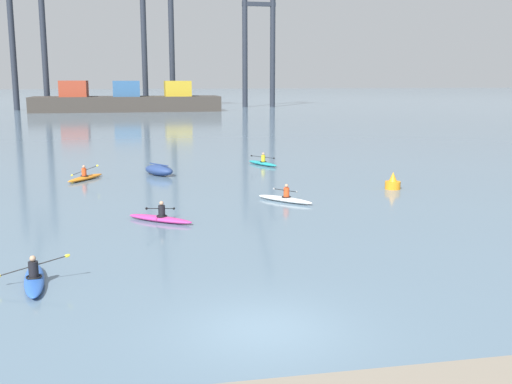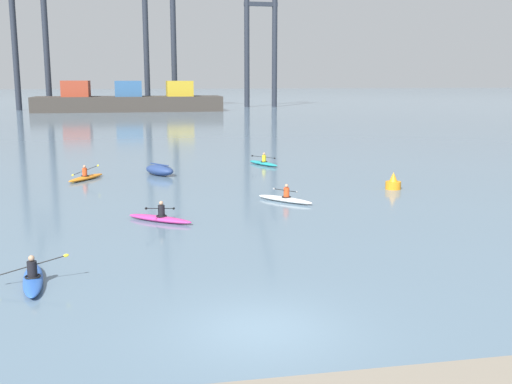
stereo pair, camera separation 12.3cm
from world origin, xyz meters
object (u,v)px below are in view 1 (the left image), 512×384
(capsized_dinghy, at_px, (159,170))
(kayak_orange, at_px, (85,177))
(gantry_crane_west, at_px, (26,17))
(kayak_white, at_px, (285,199))
(channel_buoy, at_px, (393,183))
(container_barge, at_px, (127,100))
(kayak_magenta, at_px, (160,218))
(kayak_blue, at_px, (34,279))
(gantry_crane_west_mid, at_px, (157,18))
(kayak_teal, at_px, (263,163))
(gantry_crane_east_mid, at_px, (259,25))

(capsized_dinghy, height_order, kayak_orange, kayak_orange)
(gantry_crane_west, relative_size, kayak_white, 12.67)
(capsized_dinghy, height_order, channel_buoy, channel_buoy)
(container_barge, relative_size, gantry_crane_west, 0.97)
(kayak_magenta, relative_size, kayak_blue, 0.88)
(gantry_crane_west, bearing_deg, capsized_dinghy, -76.36)
(container_barge, height_order, kayak_blue, container_barge)
(kayak_orange, height_order, kayak_blue, kayak_orange)
(gantry_crane_west, distance_m, kayak_orange, 96.16)
(gantry_crane_west_mid, relative_size, kayak_orange, 11.84)
(kayak_teal, bearing_deg, kayak_white, -96.90)
(container_barge, relative_size, kayak_white, 12.34)
(container_barge, relative_size, gantry_crane_east_mid, 0.99)
(channel_buoy, relative_size, kayak_blue, 0.29)
(gantry_crane_east_mid, xyz_separation_m, channel_buoy, (-13.42, -105.51, -17.93))
(kayak_blue, bearing_deg, kayak_white, 45.81)
(gantry_crane_west, height_order, kayak_white, gantry_crane_west)
(kayak_orange, bearing_deg, kayak_blue, -90.02)
(kayak_orange, distance_m, kayak_white, 14.26)
(gantry_crane_west, distance_m, gantry_crane_east_mid, 49.23)
(kayak_blue, bearing_deg, gantry_crane_west_mid, 85.81)
(channel_buoy, xyz_separation_m, kayak_orange, (-17.88, 6.86, -0.19))
(container_barge, xyz_separation_m, kayak_white, (9.11, -94.75, -2.00))
(gantry_crane_west_mid, height_order, kayak_white, gantry_crane_west_mid)
(gantry_crane_west, relative_size, gantry_crane_east_mid, 1.01)
(gantry_crane_west, distance_m, channel_buoy, 107.27)
(kayak_magenta, relative_size, kayak_teal, 0.91)
(kayak_magenta, bearing_deg, gantry_crane_west_mid, 87.71)
(kayak_teal, bearing_deg, gantry_crane_west_mid, 92.42)
(channel_buoy, bearing_deg, gantry_crane_east_mid, 82.75)
(capsized_dinghy, bearing_deg, gantry_crane_west, 103.64)
(container_barge, xyz_separation_m, kayak_magenta, (2.52, -98.05, -2.00))
(gantry_crane_west, xyz_separation_m, kayak_blue, (17.57, -113.17, -18.34))
(gantry_crane_west, xyz_separation_m, capsized_dinghy, (22.26, -91.77, -18.16))
(capsized_dinghy, distance_m, kayak_teal, 8.53)
(gantry_crane_west, bearing_deg, kayak_blue, -81.17)
(gantry_crane_west_mid, height_order, channel_buoy, gantry_crane_west_mid)
(channel_buoy, height_order, kayak_teal, channel_buoy)
(kayak_white, bearing_deg, kayak_magenta, -153.38)
(kayak_blue, bearing_deg, gantry_crane_west, 98.83)
(kayak_magenta, bearing_deg, kayak_white, 26.62)
(channel_buoy, distance_m, kayak_orange, 19.15)
(capsized_dinghy, relative_size, kayak_magenta, 0.91)
(kayak_magenta, distance_m, kayak_blue, 8.89)
(gantry_crane_west, height_order, kayak_orange, gantry_crane_west)
(gantry_crane_east_mid, bearing_deg, kayak_magenta, -103.68)
(kayak_white, bearing_deg, kayak_orange, 139.29)
(kayak_magenta, bearing_deg, kayak_orange, 108.50)
(gantry_crane_west_mid, relative_size, kayak_white, 12.73)
(gantry_crane_east_mid, height_order, kayak_white, gantry_crane_east_mid)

